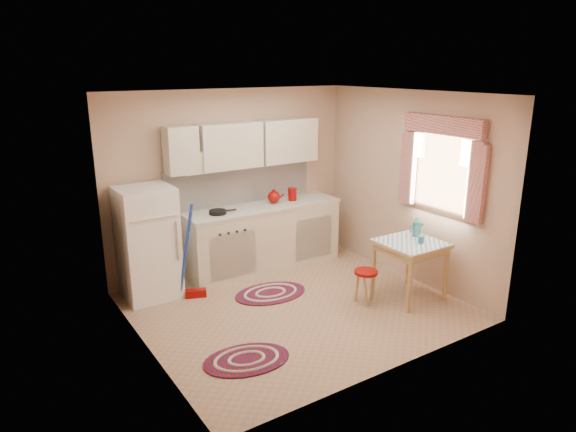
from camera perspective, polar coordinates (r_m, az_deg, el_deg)
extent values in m
plane|color=tan|center=(6.28, 0.87, -10.00)|extent=(3.60, 3.60, 0.00)
cube|color=silver|center=(5.63, 0.98, 13.43)|extent=(3.60, 3.20, 0.04)
cube|color=tan|center=(7.17, -6.27, 3.90)|extent=(3.60, 0.04, 2.50)
cube|color=tan|center=(4.66, 12.04, -3.34)|extent=(3.60, 0.04, 2.50)
cube|color=tan|center=(5.09, -16.13, -1.92)|extent=(0.04, 3.20, 2.50)
cube|color=tan|center=(6.97, 13.29, 3.18)|extent=(0.04, 3.20, 2.50)
cube|color=white|center=(7.23, -5.32, 3.58)|extent=(2.25, 0.03, 0.55)
cube|color=beige|center=(6.99, -4.86, 7.95)|extent=(2.25, 0.33, 0.60)
cube|color=white|center=(6.54, 16.81, 4.75)|extent=(0.04, 0.85, 0.95)
cube|color=white|center=(6.52, -15.29, -2.91)|extent=(0.65, 0.60, 1.40)
cube|color=beige|center=(7.28, -2.79, -2.45)|extent=(2.25, 0.60, 0.88)
cube|color=beige|center=(7.15, -2.84, 1.04)|extent=(2.27, 0.62, 0.04)
cylinder|color=black|center=(6.77, -7.82, 0.43)|extent=(0.26, 0.26, 0.05)
cylinder|color=#850704|center=(7.38, 0.49, 2.35)|extent=(0.15, 0.15, 0.16)
cube|color=tan|center=(6.56, 13.31, -5.83)|extent=(0.72, 0.72, 0.72)
cylinder|color=#850704|center=(6.35, 8.58, -7.78)|extent=(0.37, 0.37, 0.42)
cylinder|color=teal|center=(6.39, 14.54, -2.58)|extent=(0.08, 0.08, 0.10)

